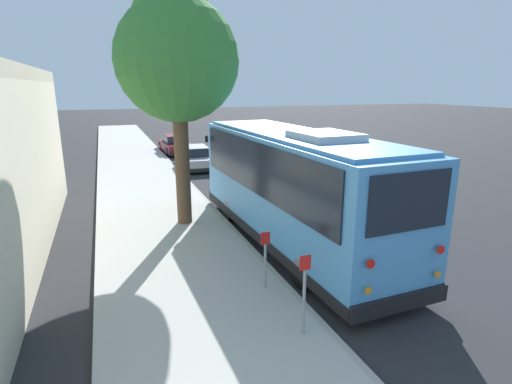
# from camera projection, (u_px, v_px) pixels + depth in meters

# --- Properties ---
(ground_plane) EXTENTS (160.00, 160.00, 0.00)m
(ground_plane) POSITION_uv_depth(u_px,v_px,m) (287.00, 238.00, 12.57)
(ground_plane) COLOR #28282B
(sidewalk_slab) EXTENTS (80.00, 4.12, 0.15)m
(sidewalk_slab) POSITION_uv_depth(u_px,v_px,m) (173.00, 252.00, 11.32)
(sidewalk_slab) COLOR #B2AFA8
(sidewalk_slab) RESTS_ON ground
(curb_strip) EXTENTS (80.00, 0.14, 0.15)m
(curb_strip) POSITION_uv_depth(u_px,v_px,m) (244.00, 242.00, 12.05)
(curb_strip) COLOR #9D9A94
(curb_strip) RESTS_ON ground
(shuttle_bus) EXTENTS (9.57, 2.90, 3.53)m
(shuttle_bus) POSITION_uv_depth(u_px,v_px,m) (292.00, 182.00, 11.73)
(shuttle_bus) COLOR #4C93D1
(shuttle_bus) RESTS_ON ground
(parked_sedan_silver) EXTENTS (4.61, 1.93, 1.27)m
(parked_sedan_silver) POSITION_uv_depth(u_px,v_px,m) (195.00, 158.00, 23.40)
(parked_sedan_silver) COLOR #A8AAAF
(parked_sedan_silver) RESTS_ON ground
(parked_sedan_maroon) EXTENTS (4.62, 1.90, 1.29)m
(parked_sedan_maroon) POSITION_uv_depth(u_px,v_px,m) (175.00, 144.00, 28.63)
(parked_sedan_maroon) COLOR maroon
(parked_sedan_maroon) RESTS_ON ground
(street_tree) EXTENTS (3.82, 3.82, 7.74)m
(street_tree) POSITION_uv_depth(u_px,v_px,m) (176.00, 53.00, 12.30)
(street_tree) COLOR brown
(street_tree) RESTS_ON sidewalk_slab
(sign_post_near) EXTENTS (0.06, 0.22, 1.57)m
(sign_post_near) POSITION_uv_depth(u_px,v_px,m) (304.00, 294.00, 7.25)
(sign_post_near) COLOR gray
(sign_post_near) RESTS_ON sidewalk_slab
(sign_post_far) EXTENTS (0.06, 0.22, 1.35)m
(sign_post_far) POSITION_uv_depth(u_px,v_px,m) (265.00, 259.00, 8.99)
(sign_post_far) COLOR gray
(sign_post_far) RESTS_ON sidewalk_slab
(lane_stripe_mid) EXTENTS (2.40, 0.14, 0.01)m
(lane_stripe_mid) POSITION_uv_depth(u_px,v_px,m) (407.00, 235.00, 12.85)
(lane_stripe_mid) COLOR silver
(lane_stripe_mid) RESTS_ON ground
(lane_stripe_ahead) EXTENTS (2.40, 0.14, 0.01)m
(lane_stripe_ahead) POSITION_uv_depth(u_px,v_px,m) (316.00, 191.00, 18.27)
(lane_stripe_ahead) COLOR silver
(lane_stripe_ahead) RESTS_ON ground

